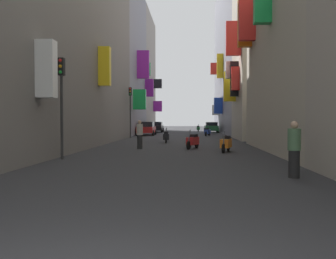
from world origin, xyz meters
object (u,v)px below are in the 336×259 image
at_px(parked_car_black, 156,127).
at_px(pedestrian_near_left, 294,150).
at_px(scooter_black, 166,137).
at_px(scooter_red, 193,141).
at_px(scooter_green, 198,128).
at_px(traffic_light_near_corner, 130,104).
at_px(traffic_light_far_corner, 62,91).
at_px(pedestrian_crossing, 140,135).
at_px(scooter_blue, 207,132).
at_px(parked_car_red, 146,128).
at_px(parked_car_green, 211,127).
at_px(scooter_orange, 226,143).

height_order(parked_car_black, pedestrian_near_left, pedestrian_near_left).
bearing_deg(scooter_black, scooter_red, -70.73).
height_order(scooter_green, traffic_light_near_corner, traffic_light_near_corner).
xyz_separation_m(scooter_green, traffic_light_near_corner, (-6.69, -20.60, 2.71)).
bearing_deg(traffic_light_far_corner, parked_car_black, 88.64).
distance_m(scooter_red, pedestrian_crossing, 3.17).
height_order(scooter_blue, pedestrian_near_left, pedestrian_near_left).
distance_m(parked_car_black, parked_car_red, 9.69).
distance_m(parked_car_black, scooter_black, 23.73).
distance_m(scooter_green, traffic_light_far_corner, 39.43).
distance_m(parked_car_black, scooter_red, 29.53).
relative_size(scooter_black, pedestrian_near_left, 1.15).
xyz_separation_m(parked_car_green, scooter_orange, (-0.92, -30.18, -0.29)).
xyz_separation_m(parked_car_black, parked_car_green, (7.53, -1.10, -0.01)).
relative_size(parked_car_red, scooter_orange, 2.16).
height_order(parked_car_black, scooter_green, parked_car_black).
height_order(scooter_black, scooter_blue, same).
bearing_deg(scooter_green, pedestrian_near_left, -87.52).
bearing_deg(scooter_orange, parked_car_red, 107.57).
relative_size(parked_car_black, pedestrian_crossing, 2.59).
bearing_deg(scooter_black, traffic_light_far_corner, -107.46).
bearing_deg(parked_car_black, traffic_light_far_corner, -91.36).
height_order(parked_car_red, scooter_blue, parked_car_red).
distance_m(scooter_blue, pedestrian_near_left, 28.61).
distance_m(scooter_green, pedestrian_near_left, 43.44).
relative_size(pedestrian_crossing, traffic_light_near_corner, 0.36).
height_order(scooter_blue, scooter_red, same).
height_order(parked_car_black, scooter_blue, parked_car_black).
distance_m(pedestrian_near_left, traffic_light_far_corner, 9.99).
bearing_deg(scooter_blue, parked_car_black, 119.61).
height_order(pedestrian_crossing, traffic_light_near_corner, traffic_light_near_corner).
xyz_separation_m(parked_car_red, scooter_blue, (6.76, -1.80, -0.32)).
bearing_deg(parked_car_green, parked_car_red, -132.09).
relative_size(scooter_orange, traffic_light_near_corner, 0.41).
height_order(scooter_green, traffic_light_far_corner, traffic_light_far_corner).
bearing_deg(traffic_light_near_corner, scooter_red, -64.44).
relative_size(scooter_orange, scooter_green, 1.06).
distance_m(scooter_orange, scooter_green, 34.62).
bearing_deg(pedestrian_near_left, scooter_black, 106.37).
relative_size(parked_car_red, parked_car_green, 0.95).
relative_size(parked_car_black, parked_car_red, 1.05).
xyz_separation_m(parked_car_red, pedestrian_near_left, (7.98, -30.38, 0.05)).
distance_m(parked_car_red, traffic_light_near_corner, 7.97).
xyz_separation_m(scooter_green, pedestrian_crossing, (-4.15, -32.79, 0.38)).
bearing_deg(parked_car_black, scooter_red, -80.54).
xyz_separation_m(parked_car_red, scooter_red, (5.08, -19.44, -0.32)).
bearing_deg(scooter_green, scooter_red, -91.80).
bearing_deg(scooter_blue, pedestrian_crossing, -104.98).
bearing_deg(scooter_orange, parked_car_green, 88.25).
relative_size(parked_car_green, traffic_light_far_corner, 1.00).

